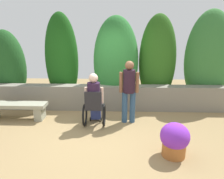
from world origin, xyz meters
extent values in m
plane|color=#93794F|center=(0.00, 0.00, 0.00)|extent=(11.26, 11.26, 0.00)
cube|color=gray|center=(0.00, 1.53, 0.37)|extent=(7.40, 0.38, 0.73)
ellipsoid|color=#205120|center=(-3.16, 2.14, 1.17)|extent=(1.21, 0.85, 2.34)
ellipsoid|color=#195015|center=(-1.36, 2.14, 1.43)|extent=(1.04, 0.73, 2.85)
ellipsoid|color=#2D7932|center=(0.36, 1.96, 1.37)|extent=(1.37, 0.96, 2.73)
ellipsoid|color=#2A5D19|center=(1.65, 2.15, 1.40)|extent=(1.15, 0.80, 2.80)
ellipsoid|color=#357333|center=(3.21, 2.16, 1.46)|extent=(1.44, 1.00, 2.92)
cube|color=gray|center=(-1.65, 0.72, 0.18)|extent=(0.20, 0.34, 0.35)
cube|color=gray|center=(-2.29, 0.72, 0.40)|extent=(1.65, 0.40, 0.09)
cube|color=black|center=(-0.14, 0.39, 0.50)|extent=(0.40, 0.40, 0.06)
cube|color=black|center=(-0.14, 0.21, 0.73)|extent=(0.40, 0.04, 0.40)
cube|color=black|center=(-0.14, 0.71, 0.10)|extent=(0.28, 0.12, 0.03)
torus|color=black|center=(-0.38, 0.39, 0.28)|extent=(0.05, 0.56, 0.56)
torus|color=black|center=(0.10, 0.39, 0.28)|extent=(0.05, 0.56, 0.56)
cylinder|color=black|center=(-0.28, 0.64, 0.05)|extent=(0.03, 0.10, 0.10)
cylinder|color=black|center=(0.00, 0.64, 0.05)|extent=(0.03, 0.10, 0.10)
cube|color=navy|center=(-0.14, 0.49, 0.61)|extent=(0.30, 0.40, 0.16)
cube|color=navy|center=(-0.14, 0.69, 0.27)|extent=(0.26, 0.14, 0.43)
cylinder|color=#2B1932|center=(-0.14, 0.37, 0.86)|extent=(0.30, 0.30, 0.50)
cylinder|color=beige|center=(-0.33, 0.43, 0.78)|extent=(0.08, 0.08, 0.40)
cylinder|color=beige|center=(0.05, 0.43, 0.78)|extent=(0.08, 0.08, 0.40)
sphere|color=beige|center=(-0.14, 0.37, 1.22)|extent=(0.22, 0.22, 0.22)
cylinder|color=navy|center=(0.61, 0.63, 0.40)|extent=(0.14, 0.14, 0.80)
cylinder|color=navy|center=(0.81, 0.63, 0.40)|extent=(0.14, 0.14, 0.80)
cylinder|color=black|center=(0.71, 0.63, 1.09)|extent=(0.30, 0.30, 0.57)
cylinder|color=brown|center=(0.51, 0.63, 1.06)|extent=(0.09, 0.09, 0.51)
cylinder|color=brown|center=(0.91, 0.63, 1.06)|extent=(0.09, 0.09, 0.51)
sphere|color=brown|center=(0.71, 0.63, 1.48)|extent=(0.22, 0.22, 0.22)
cylinder|color=#AA602C|center=(1.50, -0.85, 0.13)|extent=(0.44, 0.44, 0.27)
ellipsoid|color=#1F5A29|center=(1.50, -0.85, 0.33)|extent=(0.48, 0.48, 0.18)
ellipsoid|color=purple|center=(1.50, -0.85, 0.41)|extent=(0.54, 0.54, 0.50)
camera|label=1|loc=(0.45, -4.28, 2.27)|focal=32.74mm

